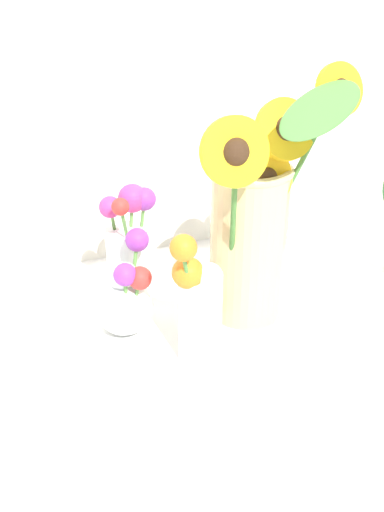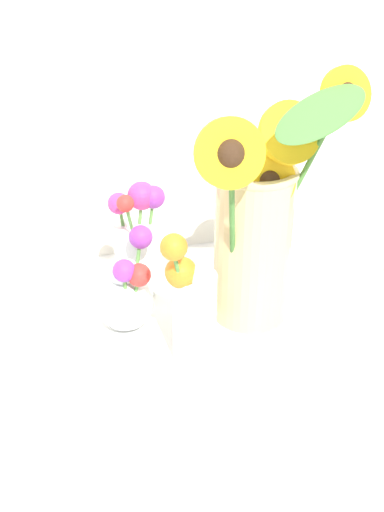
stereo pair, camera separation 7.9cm
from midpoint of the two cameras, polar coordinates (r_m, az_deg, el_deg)
The scene contains 6 objects.
ground_plane at distance 0.82m, azimuth -3.32°, elevation -11.30°, with size 6.00×6.00×0.00m, color silver.
serving_tray at distance 0.86m, azimuth -2.65°, elevation -7.73°, with size 0.49×0.49×0.02m.
mason_jar_sunflowers at distance 0.82m, azimuth 3.15°, elevation 2.80°, with size 0.24×0.20×0.37m.
vase_small_center at distance 0.75m, azimuth -2.65°, elevation -4.38°, with size 0.08×0.07×0.20m.
vase_bulb_right at distance 0.83m, azimuth -9.06°, elevation -4.13°, with size 0.09×0.08×0.14m.
vase_small_back at distance 0.90m, azimuth -8.59°, elevation 0.83°, with size 0.08×0.09×0.18m.
Camera 1 is at (-0.22, -0.58, 0.53)m, focal length 42.00 mm.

